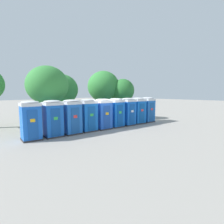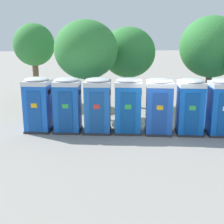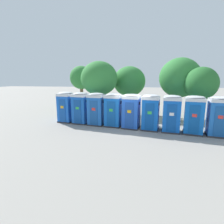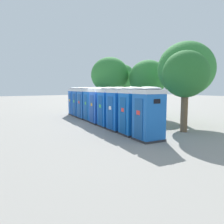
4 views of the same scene
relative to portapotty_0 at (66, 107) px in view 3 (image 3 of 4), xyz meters
The scene contains 15 objects.
ground_plane 5.74m from the portapotty_0, ahead, with size 120.00×120.00×0.00m, color gray.
portapotty_0 is the anchor object (origin of this frame).
portapotty_1 1.40m from the portapotty_0, 10.51° to the right, with size 1.35×1.36×2.54m.
portapotty_2 2.80m from the portapotty_0, 10.12° to the right, with size 1.36×1.35×2.54m.
portapotty_3 4.20m from the portapotty_0, ahead, with size 1.40×1.38×2.54m.
portapotty_4 5.59m from the portapotty_0, ahead, with size 1.40×1.40×2.54m.
portapotty_5 6.99m from the portapotty_0, ahead, with size 1.34×1.37×2.54m.
portapotty_6 8.39m from the portapotty_0, ahead, with size 1.32×1.34×2.54m.
portapotty_7 9.79m from the portapotty_0, ahead, with size 1.43×1.42×2.54m.
portapotty_8 11.19m from the portapotty_0, ahead, with size 1.36×1.36×2.54m.
street_tree_0 6.84m from the portapotty_0, 98.09° to the left, with size 2.62×2.62×5.07m.
street_tree_1 3.96m from the portapotty_0, 43.46° to the left, with size 3.33×3.33×5.17m.
street_tree_2 11.03m from the portapotty_0, ahead, with size 2.54×2.54×4.53m.
street_tree_3 10.29m from the portapotty_0, 18.14° to the left, with size 3.61×3.61×5.44m.
street_tree_4 6.87m from the portapotty_0, 41.67° to the left, with size 3.22×3.22×4.84m.
Camera 3 is at (0.76, -12.87, 3.65)m, focal length 28.00 mm.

